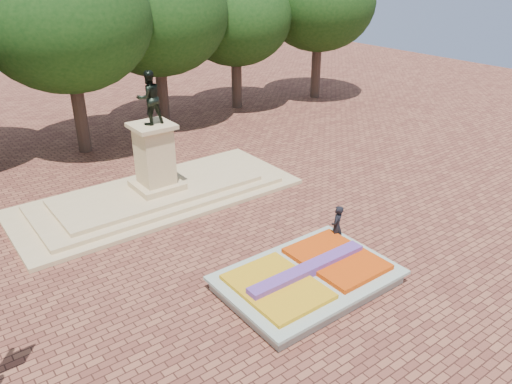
% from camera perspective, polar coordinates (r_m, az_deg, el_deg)
% --- Properties ---
extents(ground, '(90.00, 90.00, 0.00)m').
position_cam_1_polar(ground, '(19.57, -0.32, -9.01)').
color(ground, brown).
rests_on(ground, ground).
extents(flower_bed, '(6.30, 4.30, 0.91)m').
position_cam_1_polar(flower_bed, '(18.65, 5.98, -9.71)').
color(flower_bed, gray).
rests_on(flower_bed, ground).
extents(monument, '(14.00, 6.00, 6.40)m').
position_cam_1_polar(monument, '(25.21, -11.25, 1.09)').
color(monument, tan).
rests_on(monument, ground).
extents(tree_row_back, '(44.80, 8.80, 10.43)m').
position_cam_1_polar(tree_row_back, '(33.47, -16.44, 16.93)').
color(tree_row_back, '#34231C').
rests_on(tree_row_back, ground).
extents(pedestrian, '(0.82, 0.73, 1.88)m').
position_cam_1_polar(pedestrian, '(20.88, 9.21, -3.95)').
color(pedestrian, black).
rests_on(pedestrian, ground).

